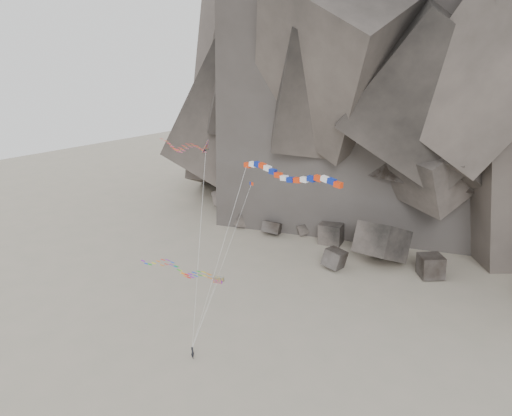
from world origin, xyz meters
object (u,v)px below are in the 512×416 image
Objects in this scene: kite_flyer at (192,352)px; pennant_kite at (240,214)px; parafoil_kite at (176,267)px; banner_kite at (288,175)px; delta_kite at (180,145)px.

kite_flyer is 0.09× the size of pennant_kite.
kite_flyer is 0.12× the size of parafoil_kite.
banner_kite is at bearing -0.90° from pennant_kite.
delta_kite is at bearing -23.73° from kite_flyer.
pennant_kite is at bearing -27.17° from delta_kite.
pennant_kite is at bearing 173.23° from banner_kite.
pennant_kite is (2.42, 6.25, 16.46)m from kite_flyer.
kite_flyer is 25.81m from delta_kite.
parafoil_kite is at bearing -71.54° from delta_kite.
kite_flyer is at bearing -38.50° from parafoil_kite.
parafoil_kite reaches higher than kite_flyer.
banner_kite is 20.92m from parafoil_kite.
banner_kite is 1.56× the size of parafoil_kite.
pennant_kite is (-7.87, 1.60, -6.27)m from banner_kite.
delta_kite reaches higher than pennant_kite.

